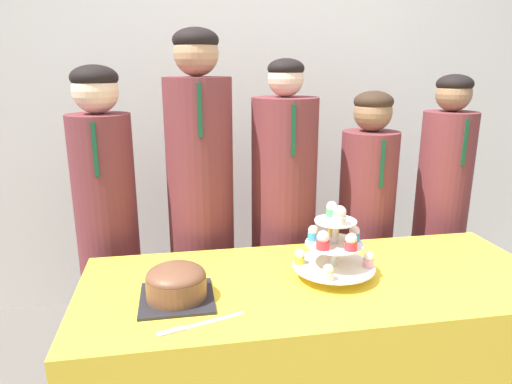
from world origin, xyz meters
The scene contains 10 objects.
wall_back centered at (0.00, 1.78, 1.35)m, with size 9.00×0.06×2.70m.
table centered at (0.00, 0.34, 0.38)m, with size 1.70×0.68×0.76m.
round_cake centered at (-0.51, 0.28, 0.82)m, with size 0.24×0.24×0.12m.
cake_knife centered at (-0.48, 0.10, 0.77)m, with size 0.27×0.10×0.01m.
cupcake_stand centered at (0.06, 0.35, 0.89)m, with size 0.30×0.30×0.29m.
student_0 centered at (-0.81, 0.92, 0.74)m, with size 0.27×0.28×1.52m.
student_1 centered at (-0.38, 0.92, 0.80)m, with size 0.30×0.30×1.67m.
student_2 centered at (0.01, 0.92, 0.72)m, with size 0.31×0.31×1.54m.
student_3 centered at (0.43, 0.92, 0.67)m, with size 0.27×0.28×1.40m.
student_4 centered at (0.83, 0.92, 0.71)m, with size 0.26×0.27×1.47m.
Camera 1 is at (-0.49, -1.11, 1.51)m, focal length 32.00 mm.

